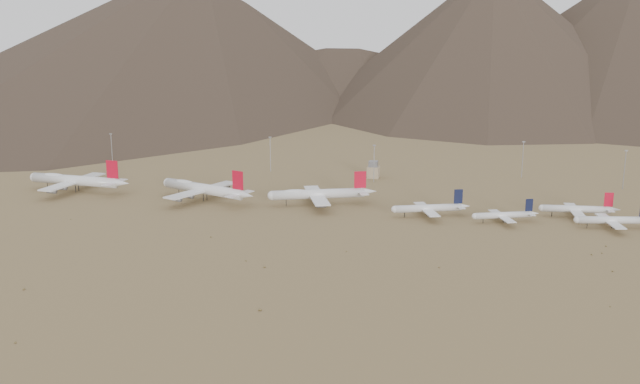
% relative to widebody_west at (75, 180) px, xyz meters
% --- Properties ---
extents(ground, '(3000.00, 3000.00, 0.00)m').
position_rel_widebody_west_xyz_m(ground, '(149.39, -34.17, -7.56)').
color(ground, '#9A7F4F').
rests_on(ground, ground).
extents(widebody_west, '(73.79, 56.96, 21.92)m').
position_rel_widebody_west_xyz_m(widebody_west, '(0.00, 0.00, 0.00)').
color(widebody_west, white).
rests_on(widebody_west, ground).
extents(widebody_centre, '(68.61, 54.96, 21.49)m').
position_rel_widebody_west_xyz_m(widebody_centre, '(89.26, -3.88, -0.15)').
color(widebody_centre, white).
rests_on(widebody_centre, ground).
extents(widebody_east, '(62.36, 49.98, 19.57)m').
position_rel_widebody_west_xyz_m(widebody_east, '(159.89, 1.26, -0.81)').
color(widebody_east, white).
rests_on(widebody_east, ground).
extents(narrowbody_a, '(43.20, 32.39, 15.02)m').
position_rel_widebody_west_xyz_m(narrowbody_a, '(226.24, -10.83, -2.69)').
color(narrowbody_a, white).
rests_on(narrowbody_a, ground).
extents(narrowbody_b, '(36.19, 27.15, 12.59)m').
position_rel_widebody_west_xyz_m(narrowbody_b, '(266.69, -14.08, -3.47)').
color(narrowbody_b, white).
rests_on(narrowbody_b, ground).
extents(narrowbody_c, '(44.12, 31.88, 14.57)m').
position_rel_widebody_west_xyz_m(narrowbody_c, '(306.62, 5.83, -2.83)').
color(narrowbody_c, white).
rests_on(narrowbody_c, ground).
extents(narrowbody_d, '(42.46, 31.11, 14.17)m').
position_rel_widebody_west_xyz_m(narrowbody_d, '(322.09, -13.65, -2.96)').
color(narrowbody_d, white).
rests_on(narrowbody_d, ground).
extents(control_tower, '(8.00, 8.00, 12.00)m').
position_rel_widebody_west_xyz_m(control_tower, '(179.39, 85.83, -2.24)').
color(control_tower, tan).
rests_on(control_tower, ground).
extents(mast_far_west, '(2.00, 0.60, 25.70)m').
position_rel_widebody_west_xyz_m(mast_far_west, '(-18.25, 80.35, 6.65)').
color(mast_far_west, gray).
rests_on(mast_far_west, ground).
extents(mast_west, '(2.00, 0.60, 25.70)m').
position_rel_widebody_west_xyz_m(mast_west, '(102.80, 90.93, 6.65)').
color(mast_west, gray).
rests_on(mast_west, ground).
extents(mast_centre, '(2.00, 0.60, 25.70)m').
position_rel_widebody_west_xyz_m(mast_centre, '(181.93, 72.17, 6.65)').
color(mast_centre, gray).
rests_on(mast_centre, ground).
extents(mast_east, '(2.00, 0.60, 25.70)m').
position_rel_widebody_west_xyz_m(mast_east, '(280.96, 110.66, 6.65)').
color(mast_east, gray).
rests_on(mast_east, ground).
extents(mast_far_east, '(2.00, 0.60, 25.70)m').
position_rel_widebody_west_xyz_m(mast_far_east, '(343.79, 87.60, 6.65)').
color(mast_far_east, gray).
rests_on(mast_far_east, ground).
extents(desert_scrub, '(422.81, 159.81, 0.80)m').
position_rel_widebody_west_xyz_m(desert_scrub, '(148.38, -128.78, -7.26)').
color(desert_scrub, brown).
rests_on(desert_scrub, ground).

